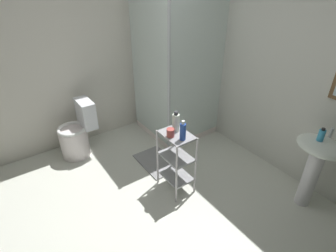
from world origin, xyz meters
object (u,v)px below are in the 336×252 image
Objects in this scene: shower_stall at (175,106)px; bath_mat at (157,162)px; toilet at (77,134)px; storage_cart at (176,158)px; hand_soap_bottle at (321,135)px; rinse_cup at (170,133)px; lotion_bottle_white at (176,122)px; shampoo_bottle_blue at (183,131)px; pedestal_sink at (316,160)px.

shower_stall reaches higher than bath_mat.
shower_stall is 1.42m from toilet.
bath_mat is at bearing 172.26° from storage_cart.
rinse_cup is (-0.96, -1.06, -0.09)m from hand_soap_bottle.
lotion_bottle_white is 1.06× the size of shampoo_bottle_blue.
lotion_bottle_white is at bearing -35.82° from shower_stall.
shower_stall reaches higher than hand_soap_bottle.
shower_stall is 1.29m from rinse_cup.
hand_soap_bottle is 0.63× the size of shampoo_bottle_blue.
toilet is at bearing -152.27° from storage_cart.
shower_stall is 2.70× the size of storage_cart.
shampoo_bottle_blue is (1.10, -0.71, 0.37)m from shower_stall.
lotion_bottle_white reaches higher than bath_mat.
hand_soap_bottle is 1.93m from bath_mat.
storage_cart is (1.29, 0.68, 0.12)m from toilet.
rinse_cup is at bearing -38.37° from shower_stall.
bath_mat is (0.47, -0.63, -0.45)m from shower_stall.
lotion_bottle_white reaches higher than rinse_cup.
pedestal_sink is at bearing 8.66° from shower_stall.
toilet is 1.12m from bath_mat.
storage_cart is at bearing 27.73° from toilet.
lotion_bottle_white is 0.14m from rinse_cup.
pedestal_sink is 3.58× the size of lotion_bottle_white.
lotion_bottle_white is (0.92, -0.67, 0.38)m from shower_stall.
shower_stall is 9.34× the size of shampoo_bottle_blue.
pedestal_sink is 1.35× the size of bath_mat.
rinse_cup is (-0.12, -0.07, -0.05)m from shampoo_bottle_blue.
lotion_bottle_white reaches higher than toilet.
toilet is 1.27× the size of bath_mat.
rinse_cup reaches higher than pedestal_sink.
hand_soap_bottle is at bearing 45.69° from storage_cart.
bath_mat is (-0.63, 0.08, -0.83)m from shampoo_bottle_blue.
shower_stall is 22.99× the size of rinse_cup.
shampoo_bottle_blue is (-0.87, -1.01, 0.26)m from pedestal_sink.
storage_cart is 3.46× the size of shampoo_bottle_blue.
pedestal_sink is 0.29m from hand_soap_bottle.
pedestal_sink is at bearing 42.90° from lotion_bottle_white.
toilet is 1.50m from rinse_cup.
lotion_bottle_white reaches higher than hand_soap_bottle.
toilet is 2.85m from hand_soap_bottle.
shower_stall reaches higher than rinse_cup.
hand_soap_bottle is 0.60× the size of lotion_bottle_white.
shower_stall is at bearing 77.48° from toilet.
lotion_bottle_white is 2.60× the size of rinse_cup.
toilet is 5.60× the size of hand_soap_bottle.
shampoo_bottle_blue is at bearing -14.19° from lotion_bottle_white.
bath_mat is at bearing 172.71° from shampoo_bottle_blue.
toilet is at bearing -143.51° from pedestal_sink.
shampoo_bottle_blue is 2.46× the size of rinse_cup.
bath_mat is at bearing 164.01° from rinse_cup.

